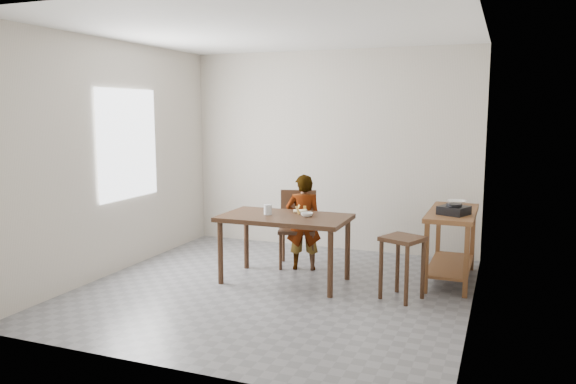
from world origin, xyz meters
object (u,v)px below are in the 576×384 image
at_px(dining_table, 285,249).
at_px(dining_chair, 297,229).
at_px(child, 303,222).
at_px(stool, 402,268).
at_px(prep_counter, 451,246).

bearing_deg(dining_table, dining_chair, 98.02).
bearing_deg(child, dining_chair, -61.77).
bearing_deg(stool, prep_counter, 63.54).
relative_size(child, dining_chair, 1.26).
xyz_separation_m(dining_table, stool, (1.32, -0.11, -0.05)).
distance_m(child, dining_chair, 0.19).
xyz_separation_m(dining_table, dining_chair, (-0.09, 0.65, 0.08)).
bearing_deg(dining_table, child, 87.53).
height_order(prep_counter, child, child).
bearing_deg(child, prep_counter, 165.32).
relative_size(dining_table, stool, 2.17).
relative_size(dining_table, dining_chair, 1.53).
bearing_deg(prep_counter, child, -174.88).
bearing_deg(stool, child, 153.15).
xyz_separation_m(dining_table, prep_counter, (1.72, 0.70, 0.03)).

